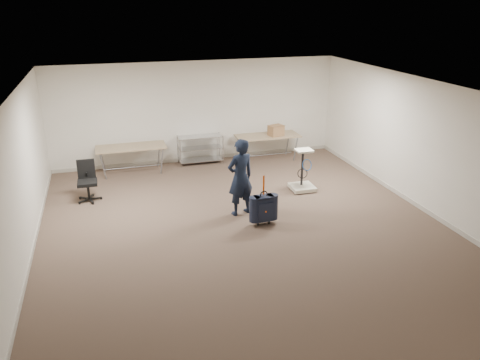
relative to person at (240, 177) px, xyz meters
name	(u,v)px	position (x,y,z in m)	size (l,w,h in m)	color
ground	(244,228)	(-0.12, -0.68, -0.84)	(9.00, 9.00, 0.00)	#4D392F
room_shell	(227,200)	(-0.12, 0.70, -0.79)	(8.00, 9.00, 9.00)	silver
folding_table_left	(131,148)	(-2.02, 3.27, -0.16)	(1.80, 0.75, 0.73)	#96845C
folding_table_right	(268,137)	(1.78, 3.27, -0.16)	(1.80, 0.75, 0.73)	#96845C
wire_shelf	(200,148)	(-0.12, 3.52, -0.40)	(1.22, 0.47, 0.80)	#B7BABE
person	(240,177)	(0.00, 0.00, 0.00)	(0.61, 0.40, 1.67)	black
suitcase	(264,208)	(0.30, -0.64, -0.47)	(0.40, 0.24, 1.06)	black
office_chair	(88,189)	(-3.13, 1.70, -0.56)	(0.56, 0.56, 0.93)	black
equipment_cart	(303,180)	(1.82, 0.86, -0.57)	(0.57, 0.57, 1.02)	#EEE6CD
cardboard_box	(276,130)	(1.99, 3.18, 0.04)	(0.39, 0.29, 0.29)	#987847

